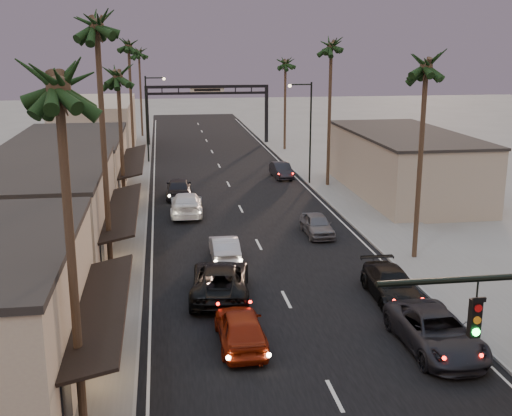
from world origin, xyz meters
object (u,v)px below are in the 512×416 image
object	(u,v)px
palm_la	(57,72)
oncoming_pickup	(220,280)
curbside_black	(391,284)
oncoming_red	(241,328)
curbside_near	(436,332)
palm_ra	(427,58)
palm_lb	(96,18)
oncoming_silver	(224,248)
arch	(207,99)
streetlight_right	(307,125)
palm_rc	(286,59)
palm_rb	(331,41)
streetlight_left	(149,112)
palm_far	(139,50)
palm_lc	(117,70)
palm_ld	(128,41)

from	to	relation	value
palm_la	oncoming_pickup	distance (m)	16.16
oncoming_pickup	curbside_black	world-z (taller)	oncoming_pickup
oncoming_red	curbside_near	world-z (taller)	curbside_near
palm_la	palm_ra	size ratio (longest dim) A/B	1.00
palm_lb	oncoming_silver	xyz separation A→B (m)	(6.19, 3.42, -12.67)
arch	streetlight_right	size ratio (longest dim) A/B	1.69
palm_rc	palm_rb	bearing A→B (deg)	-90.00
palm_ra	streetlight_left	bearing A→B (deg)	114.54
palm_far	curbside_black	world-z (taller)	palm_far
palm_lc	palm_rc	world-z (taller)	same
palm_rb	palm_rc	distance (m)	20.09
palm_far	arch	bearing A→B (deg)	-43.95
palm_rc	oncoming_red	world-z (taller)	palm_rc
palm_lc	palm_ra	size ratio (longest dim) A/B	0.92
palm_rb	curbside_near	world-z (taller)	palm_rb
streetlight_right	palm_lc	distance (m)	18.66
palm_ld	curbside_near	size ratio (longest dim) A/B	2.46
palm_lb	curbside_black	xyz separation A→B (m)	(13.73, -3.62, -12.65)
oncoming_red	oncoming_pickup	xyz separation A→B (m)	(-0.33, 5.50, 0.04)
palm_lc	oncoming_pickup	bearing A→B (deg)	-71.31
streetlight_left	palm_far	xyz separation A→B (m)	(-1.38, 20.00, 6.11)
arch	streetlight_right	world-z (taller)	streetlight_right
oncoming_silver	curbside_black	world-z (taller)	curbside_black
streetlight_right	palm_ld	world-z (taller)	palm_ld
oncoming_red	palm_la	bearing A→B (deg)	42.65
streetlight_right	palm_la	bearing A→B (deg)	-113.32
palm_ra	palm_rc	xyz separation A→B (m)	(0.00, 40.00, -0.97)
palm_rb	oncoming_red	bearing A→B (deg)	-111.12
streetlight_right	palm_rb	bearing A→B (deg)	-30.76
palm_ld	curbside_black	bearing A→B (deg)	-69.45
oncoming_pickup	curbside_near	bearing A→B (deg)	146.16
palm_lb	palm_ra	distance (m)	17.42
arch	palm_ld	size ratio (longest dim) A/B	1.07
oncoming_pickup	palm_rb	bearing A→B (deg)	-109.14
palm_lb	palm_ra	bearing A→B (deg)	6.63
palm_la	palm_lb	world-z (taller)	palm_lb
palm_la	palm_ld	bearing A→B (deg)	90.00
curbside_near	palm_rc	bearing A→B (deg)	84.83
oncoming_pickup	curbside_black	xyz separation A→B (m)	(8.29, -1.54, -0.10)
palm_far	oncoming_pickup	size ratio (longest dim) A/B	2.18
oncoming_red	curbside_black	bearing A→B (deg)	-154.04
palm_ra	palm_rb	xyz separation A→B (m)	(0.00, 20.00, 0.97)
streetlight_right	oncoming_silver	size ratio (longest dim) A/B	2.07
arch	palm_la	size ratio (longest dim) A/B	1.15
palm_rc	palm_lc	bearing A→B (deg)	-121.56
palm_ra	curbside_black	bearing A→B (deg)	-121.70
palm_ld	oncoming_red	size ratio (longest dim) A/B	3.02
curbside_near	palm_la	bearing A→B (deg)	-165.26
palm_far	curbside_near	world-z (taller)	palm_far
arch	oncoming_silver	distance (m)	44.90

